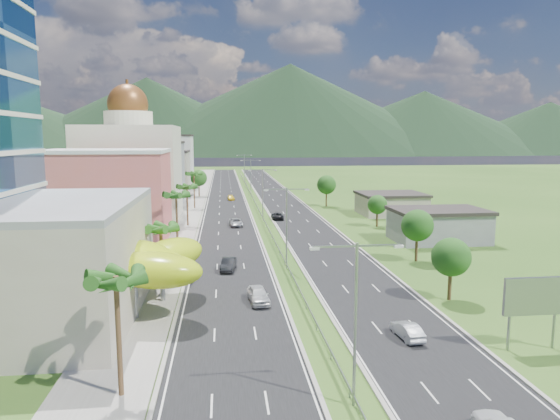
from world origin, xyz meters
name	(u,v)px	position (x,y,z in m)	size (l,w,h in m)	color
ground	(297,291)	(0.00, 0.00, 0.00)	(500.00, 500.00, 0.00)	#2D5119
road_left	(226,198)	(-7.50, 90.00, 0.02)	(11.00, 260.00, 0.04)	black
road_right	(277,198)	(7.50, 90.00, 0.02)	(11.00, 260.00, 0.04)	black
sidewalk_left	(193,199)	(-17.00, 90.00, 0.06)	(7.00, 260.00, 0.12)	gray
median_guardrail	(256,204)	(0.00, 71.99, 0.62)	(0.10, 216.06, 0.76)	gray
streetlight_median_a	(356,308)	(0.00, -25.00, 6.75)	(6.04, 0.25, 11.00)	gray
streetlight_median_b	(287,219)	(0.00, 10.00, 6.75)	(6.04, 0.25, 11.00)	gray
streetlight_median_c	(263,189)	(0.00, 50.00, 6.75)	(6.04, 0.25, 11.00)	gray
streetlight_median_d	(251,174)	(0.00, 95.00, 6.75)	(6.04, 0.25, 11.00)	gray
streetlight_median_e	(244,165)	(0.00, 140.00, 6.75)	(6.04, 0.25, 11.00)	gray
lime_canopy	(109,262)	(-20.00, -4.00, 4.99)	(18.00, 15.00, 7.40)	#A6C112
pink_shophouse	(107,197)	(-28.00, 32.00, 7.50)	(20.00, 15.00, 15.00)	#D66258
domed_building	(131,167)	(-28.00, 55.00, 11.35)	(20.00, 20.00, 28.70)	beige
midrise_grey	(152,174)	(-27.00, 80.00, 8.00)	(16.00, 15.00, 16.00)	gray
midrise_beige	(162,174)	(-27.00, 102.00, 6.50)	(16.00, 15.00, 13.00)	gray
midrise_white	(170,162)	(-27.00, 125.00, 9.00)	(16.00, 15.00, 18.00)	silver
billboard	(534,298)	(17.00, -18.00, 4.42)	(5.20, 0.35, 6.20)	gray
shed_near	(438,227)	(28.00, 25.00, 2.50)	(15.00, 10.00, 5.00)	gray
shed_far	(391,205)	(30.00, 55.00, 2.20)	(14.00, 12.00, 4.40)	gray
palm_tree_a	(116,283)	(-15.50, -22.00, 8.02)	(3.60, 3.60, 9.10)	#47301C
palm_tree_b	(161,231)	(-15.50, 2.00, 7.06)	(3.60, 3.60, 8.10)	#47301C
palm_tree_c	(176,197)	(-15.50, 22.00, 8.50)	(3.60, 3.60, 9.60)	#47301C
palm_tree_d	(187,188)	(-15.50, 45.00, 7.54)	(3.60, 3.60, 8.60)	#47301C
palm_tree_e	(194,175)	(-15.50, 70.00, 8.31)	(3.60, 3.60, 9.40)	#47301C
leafy_tree_lfar	(199,178)	(-15.50, 95.00, 5.58)	(4.90, 4.90, 8.05)	#47301C
leafy_tree_ra	(451,257)	(16.00, -5.00, 4.78)	(4.20, 4.20, 6.90)	#47301C
leafy_tree_rb	(417,226)	(19.00, 12.00, 5.18)	(4.55, 4.55, 7.47)	#47301C
leafy_tree_rc	(377,205)	(22.00, 40.00, 4.37)	(3.85, 3.85, 6.33)	#47301C
leafy_tree_rd	(327,185)	(18.00, 70.00, 5.58)	(4.90, 4.90, 8.05)	#47301C
mountain_ridge	(290,155)	(60.00, 450.00, 0.00)	(860.00, 140.00, 90.00)	black
car_white_near_left	(258,295)	(-4.77, -3.58, 0.88)	(2.00, 4.96, 1.69)	silver
car_dark_left	(228,264)	(-7.82, 10.00, 0.83)	(1.68, 4.81, 1.59)	black
car_silver_mid_left	(236,222)	(-5.93, 43.35, 0.79)	(2.48, 5.38, 1.50)	#96989D
car_yellow_far_left	(231,198)	(-6.18, 85.41, 0.67)	(1.78, 4.38, 1.27)	gold
car_silver_right	(407,330)	(7.58, -14.65, 0.74)	(1.49, 4.27, 1.41)	#ACAFB4
car_dark_far_right	(277,216)	(3.20, 50.93, 0.78)	(2.45, 5.32, 1.48)	black
motorcycle	(191,281)	(-12.30, 3.70, 0.59)	(0.52, 1.72, 1.10)	black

